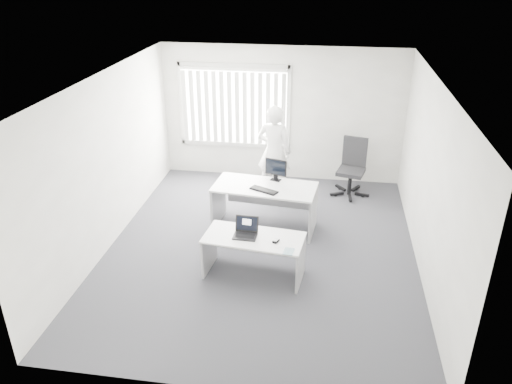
# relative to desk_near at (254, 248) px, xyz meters

# --- Properties ---
(ground) EXTENTS (6.00, 6.00, 0.00)m
(ground) POSITION_rel_desk_near_xyz_m (0.00, 0.74, -0.48)
(ground) COLOR #47474E
(ground) RESTS_ON ground
(wall_back) EXTENTS (5.00, 0.02, 2.80)m
(wall_back) POSITION_rel_desk_near_xyz_m (0.00, 3.74, 0.92)
(wall_back) COLOR white
(wall_back) RESTS_ON ground
(wall_front) EXTENTS (5.00, 0.02, 2.80)m
(wall_front) POSITION_rel_desk_near_xyz_m (0.00, -2.26, 0.92)
(wall_front) COLOR white
(wall_front) RESTS_ON ground
(wall_left) EXTENTS (0.02, 6.00, 2.80)m
(wall_left) POSITION_rel_desk_near_xyz_m (-2.50, 0.74, 0.92)
(wall_left) COLOR white
(wall_left) RESTS_ON ground
(wall_right) EXTENTS (0.02, 6.00, 2.80)m
(wall_right) POSITION_rel_desk_near_xyz_m (2.50, 0.74, 0.92)
(wall_right) COLOR white
(wall_right) RESTS_ON ground
(ceiling) EXTENTS (5.00, 6.00, 0.02)m
(ceiling) POSITION_rel_desk_near_xyz_m (0.00, 0.74, 2.32)
(ceiling) COLOR silver
(ceiling) RESTS_ON wall_back
(window) EXTENTS (2.32, 0.06, 1.76)m
(window) POSITION_rel_desk_near_xyz_m (-1.00, 3.70, 1.07)
(window) COLOR beige
(window) RESTS_ON wall_back
(blinds) EXTENTS (2.20, 0.10, 1.50)m
(blinds) POSITION_rel_desk_near_xyz_m (-1.00, 3.64, 1.04)
(blinds) COLOR silver
(blinds) RESTS_ON wall_back
(desk_near) EXTENTS (1.53, 0.84, 0.67)m
(desk_near) POSITION_rel_desk_near_xyz_m (0.00, 0.00, 0.00)
(desk_near) COLOR white
(desk_near) RESTS_ON ground
(desk_far) EXTENTS (1.83, 1.00, 0.80)m
(desk_far) POSITION_rel_desk_near_xyz_m (-0.04, 1.48, 0.10)
(desk_far) COLOR white
(desk_far) RESTS_ON ground
(office_chair) EXTENTS (0.79, 0.79, 1.15)m
(office_chair) POSITION_rel_desk_near_xyz_m (1.49, 3.10, -0.12)
(office_chair) COLOR black
(office_chair) RESTS_ON ground
(person) EXTENTS (0.75, 0.56, 1.85)m
(person) POSITION_rel_desk_near_xyz_m (-0.04, 2.83, 0.45)
(person) COLOR white
(person) RESTS_ON ground
(laptop) EXTENTS (0.35, 0.32, 0.27)m
(laptop) POSITION_rel_desk_near_xyz_m (-0.13, -0.02, 0.32)
(laptop) COLOR black
(laptop) RESTS_ON desk_near
(paper_sheet) EXTENTS (0.32, 0.27, 0.00)m
(paper_sheet) POSITION_rel_desk_near_xyz_m (0.37, -0.12, 0.19)
(paper_sheet) COLOR white
(paper_sheet) RESTS_ON desk_near
(mouse) EXTENTS (0.10, 0.13, 0.05)m
(mouse) POSITION_rel_desk_near_xyz_m (0.34, -0.09, 0.21)
(mouse) COLOR silver
(mouse) RESTS_ON paper_sheet
(booklet) EXTENTS (0.16, 0.21, 0.01)m
(booklet) POSITION_rel_desk_near_xyz_m (0.54, -0.32, 0.19)
(booklet) COLOR white
(booklet) RESTS_ON desk_near
(keyboard) EXTENTS (0.52, 0.36, 0.02)m
(keyboard) POSITION_rel_desk_near_xyz_m (-0.03, 1.29, 0.33)
(keyboard) COLOR black
(keyboard) RESTS_ON desk_far
(monitor) EXTENTS (0.41, 0.23, 0.40)m
(monitor) POSITION_rel_desk_near_xyz_m (0.12, 1.76, 0.52)
(monitor) COLOR black
(monitor) RESTS_ON desk_far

